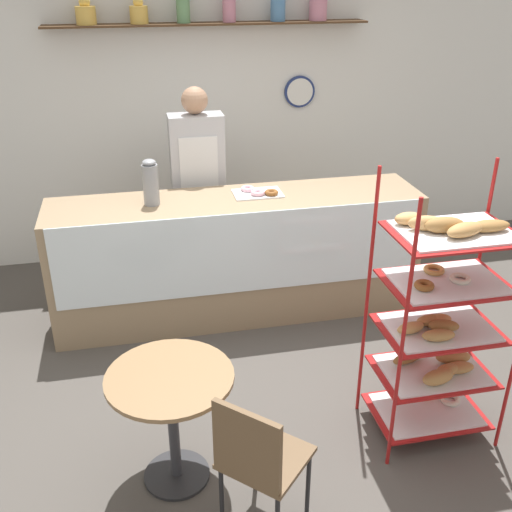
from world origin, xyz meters
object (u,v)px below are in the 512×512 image
object	(u,v)px
person_worker	(198,182)
donut_tray_counter	(258,192)
cafe_table	(171,402)
coffee_carafe	(151,183)
pastry_rack	(440,320)
cafe_chair	(257,456)

from	to	relation	value
person_worker	donut_tray_counter	bearing A→B (deg)	-51.58
person_worker	cafe_table	xyz separation A→B (m)	(-0.45, -2.28, -0.44)
cafe_table	coffee_carafe	bearing A→B (deg)	88.96
pastry_rack	coffee_carafe	world-z (taller)	pastry_rack
cafe_chair	donut_tray_counter	bearing A→B (deg)	-58.58
cafe_table	cafe_chair	world-z (taller)	cafe_chair
pastry_rack	person_worker	size ratio (longest dim) A/B	0.94
coffee_carafe	cafe_chair	bearing A→B (deg)	-81.29
person_worker	pastry_rack	bearing A→B (deg)	-63.02
coffee_carafe	donut_tray_counter	bearing A→B (deg)	2.66
donut_tray_counter	person_worker	bearing A→B (deg)	128.42
pastry_rack	cafe_chair	distance (m)	1.35
cafe_table	pastry_rack	bearing A→B (deg)	2.93
cafe_chair	donut_tray_counter	size ratio (longest dim) A/B	2.26
pastry_rack	cafe_chair	world-z (taller)	pastry_rack
cafe_table	donut_tray_counter	bearing A→B (deg)	64.01
pastry_rack	person_worker	bearing A→B (deg)	116.98
cafe_chair	cafe_table	bearing A→B (deg)	-8.15
coffee_carafe	donut_tray_counter	xyz separation A→B (m)	(0.83, 0.04, -0.15)
cafe_table	donut_tray_counter	distance (m)	2.02
donut_tray_counter	cafe_table	bearing A→B (deg)	-115.99
donut_tray_counter	coffee_carafe	bearing A→B (deg)	-177.34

